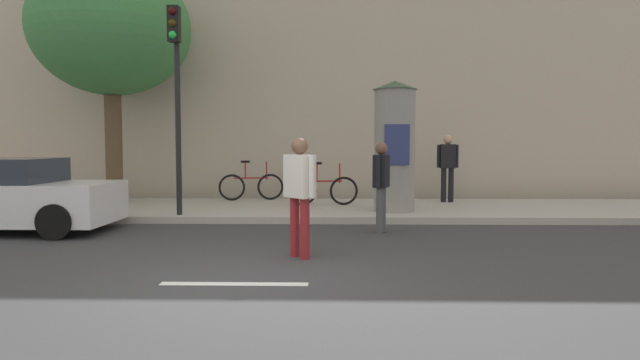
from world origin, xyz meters
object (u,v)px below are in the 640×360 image
poster_column (395,146)px  pedestrian_tallest (448,163)px  traffic_light (176,77)px  pedestrian_in_dark_shirt (300,186)px  pedestrian_in_light_jacket (381,180)px  bicycle_upright (251,186)px  street_tree (111,29)px  bicycle_leaning (323,190)px

poster_column → pedestrian_tallest: bearing=51.3°
traffic_light → pedestrian_in_dark_shirt: (2.85, -3.67, -2.06)m
pedestrian_in_light_jacket → bicycle_upright: pedestrian_in_light_jacket is taller
poster_column → pedestrian_in_dark_shirt: poster_column is taller
pedestrian_in_dark_shirt → pedestrian_tallest: bearing=61.6°
pedestrian_in_dark_shirt → pedestrian_tallest: size_ratio=1.00×
street_tree → traffic_light: bearing=-46.2°
street_tree → pedestrian_tallest: 9.40m
pedestrian_in_light_jacket → pedestrian_in_dark_shirt: 2.77m
pedestrian_in_light_jacket → bicycle_leaning: 3.54m
street_tree → bicycle_leaning: size_ratio=3.53×
bicycle_upright → poster_column: bearing=-33.4°
traffic_light → bicycle_upright: bearing=71.0°
bicycle_leaning → poster_column: bearing=-35.7°
pedestrian_in_light_jacket → bicycle_upright: bearing=124.9°
poster_column → pedestrian_in_light_jacket: size_ratio=1.73×
traffic_light → street_tree: (-2.34, 2.45, 1.51)m
pedestrian_in_dark_shirt → bicycle_leaning: bearing=87.4°
street_tree → pedestrian_in_dark_shirt: size_ratio=3.49×
poster_column → traffic_light: bearing=-170.0°
pedestrian_in_dark_shirt → pedestrian_in_light_jacket: bearing=59.2°
traffic_light → bicycle_leaning: (3.11, 2.02, -2.59)m
traffic_light → pedestrian_tallest: bearing=24.2°
pedestrian_in_dark_shirt → bicycle_leaning: 5.72m
poster_column → street_tree: size_ratio=0.48×
street_tree → poster_column: bearing=-12.8°
traffic_light → street_tree: street_tree is taller
poster_column → pedestrian_in_light_jacket: 2.28m
bicycle_upright → traffic_light: bearing=-109.0°
pedestrian_tallest → bicycle_upright: bearing=176.1°
street_tree → bicycle_upright: size_ratio=3.57×
poster_column → pedestrian_tallest: size_ratio=1.67×
pedestrian_tallest → pedestrian_in_dark_shirt: bearing=-118.4°
bicycle_leaning → bicycle_upright: size_ratio=1.01×
poster_column → pedestrian_in_dark_shirt: (-1.90, -4.50, -0.59)m
traffic_light → pedestrian_in_dark_shirt: 5.08m
traffic_light → bicycle_leaning: bearing=33.0°
traffic_light → pedestrian_in_light_jacket: 4.94m
street_tree → pedestrian_in_light_jacket: size_ratio=3.62×
street_tree → pedestrian_tallest: street_tree is taller
traffic_light → poster_column: size_ratio=1.49×
bicycle_leaning → pedestrian_in_light_jacket: bearing=-70.7°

